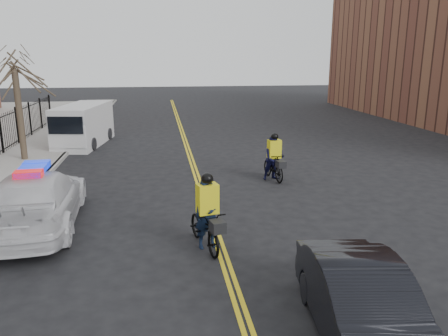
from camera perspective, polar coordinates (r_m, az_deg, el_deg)
ground at (r=11.74m, az=-0.83°, el=-9.34°), size 120.00×120.00×0.00m
center_line_left at (r=19.29m, az=-4.25°, el=0.22°), size 0.10×60.00×0.01m
center_line_right at (r=19.30m, az=-3.77°, el=0.24°), size 0.10×60.00×0.01m
sidewalk at (r=20.16m, az=-25.78°, el=-0.38°), size 3.00×60.00×0.15m
curb at (r=19.76m, az=-21.63°, el=-0.22°), size 0.20×60.00×0.15m
street_tree at (r=21.59m, az=-25.52°, el=9.89°), size 3.20×3.20×4.80m
police_cruiser at (r=13.38m, az=-23.32°, el=-3.80°), size 2.60×5.71×1.78m
dark_sedan at (r=7.95m, az=17.75°, el=-16.85°), size 1.92×4.34×1.39m
cargo_van at (r=24.89m, az=-17.97°, el=5.27°), size 2.70×5.42×2.17m
cyclist_near at (r=11.07m, az=-2.14°, el=-7.05°), size 1.14×2.10×1.96m
cyclist_far at (r=17.13m, az=6.54°, el=0.85°), size 0.92×1.89×1.86m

